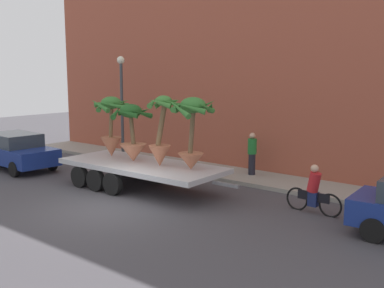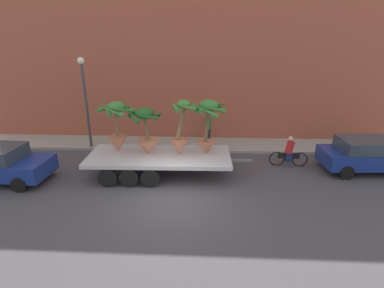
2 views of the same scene
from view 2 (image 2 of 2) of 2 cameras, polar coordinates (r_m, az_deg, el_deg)
ground_plane at (r=11.89m, az=-3.41°, el=-10.57°), size 60.00×60.00×0.00m
sidewalk at (r=17.36m, az=-1.29°, el=-0.04°), size 24.00×2.20×0.15m
building_facade at (r=18.06m, az=-1.01°, el=15.10°), size 24.00×1.20×8.96m
flatbed_trailer at (r=13.66m, az=-7.23°, el=-2.78°), size 7.38×2.72×0.98m
potted_palm_rear at (r=13.37m, az=-8.64°, el=2.26°), size 1.49×1.60×2.12m
potted_palm_middle at (r=13.07m, az=-2.12°, el=2.39°), size 1.20×1.24×2.50m
potted_palm_front at (r=13.77m, az=-14.02°, el=3.54°), size 1.69×1.65×2.35m
potted_palm_extra at (r=13.19m, az=3.02°, el=4.04°), size 1.71×1.71×2.47m
cyclist at (r=15.23m, az=17.97°, el=-1.64°), size 1.84×0.36×1.54m
parked_car at (r=16.12m, az=30.37°, el=-1.71°), size 4.31×2.13×1.58m
pedestrian_near_gate at (r=17.20m, az=3.09°, el=3.15°), size 0.36×0.36×1.71m
street_lamp at (r=16.97m, az=-19.73°, el=9.37°), size 0.36×0.36×4.83m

